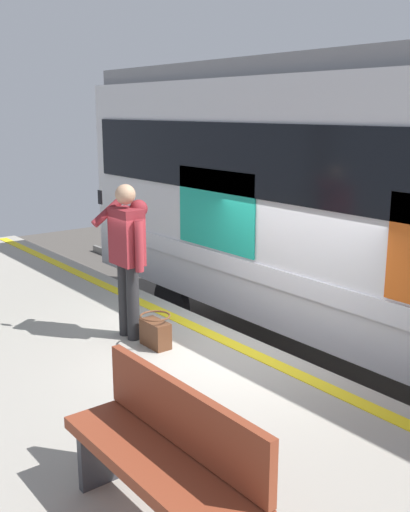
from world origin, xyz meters
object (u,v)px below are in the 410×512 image
Objects in this scene: train_carriage at (396,195)px; bench at (165,454)px; passenger at (128,249)px; handbag at (155,332)px.

train_carriage is 5.07m from bench.
passenger is 3.26m from bench.
bench is (-1.71, 4.67, -0.96)m from train_carriage.
train_carriage reaches higher than passenger.
handbag is at bearing -32.22° from bench.
train_carriage reaches higher than bench.
passenger reaches higher than handbag.
handbag is 2.90m from bench.
train_carriage is at bearing -109.67° from passenger.
handbag is (-0.42, -0.06, -0.85)m from passenger.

